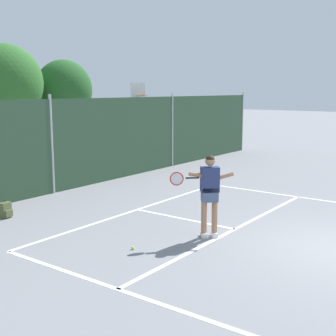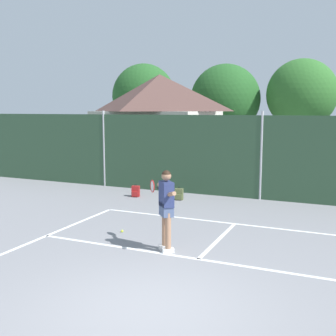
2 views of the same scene
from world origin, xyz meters
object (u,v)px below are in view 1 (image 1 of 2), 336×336
backpack_olive (6,210)px  tennis_ball (133,248)px  tennis_player (209,189)px  basketball_hoop (137,112)px

backpack_olive → tennis_ball: bearing=-88.3°
tennis_player → backpack_olive: 5.43m
tennis_player → backpack_olive: tennis_player is taller
basketball_hoop → tennis_player: size_ratio=1.91×
tennis_ball → tennis_player: bearing=-27.0°
basketball_hoop → backpack_olive: 9.37m
tennis_player → backpack_olive: size_ratio=4.01×
basketball_hoop → tennis_player: (-6.93, -7.88, -1.20)m
basketball_hoop → backpack_olive: size_ratio=7.67×
basketball_hoop → tennis_ball: (-8.56, -7.04, -2.28)m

